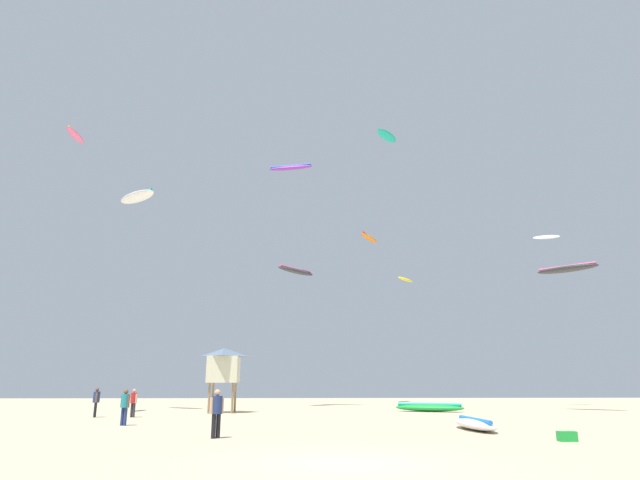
{
  "coord_description": "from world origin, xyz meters",
  "views": [
    {
      "loc": [
        -1.15,
        -13.46,
        1.82
      ],
      "look_at": [
        0.0,
        14.98,
        9.56
      ],
      "focal_mm": 29.77,
      "sensor_mm": 36.0,
      "label": 1
    }
  ],
  "objects_px": {
    "kite_aloft_2": "(405,279)",
    "lifeguard_tower": "(224,365)",
    "cooler_box": "(567,436)",
    "person_foreground": "(217,409)",
    "person_left": "(134,401)",
    "person_midground": "(125,404)",
    "kite_aloft_1": "(369,238)",
    "person_right": "(96,400)",
    "kite_aloft_0": "(567,269)",
    "kite_aloft_3": "(296,271)",
    "kite_aloft_5": "(387,136)",
    "kite_aloft_4": "(75,135)",
    "kite_aloft_8": "(291,168)",
    "kite_grounded_near": "(429,408)",
    "kite_aloft_6": "(546,237)",
    "kite_grounded_mid": "(475,424)",
    "kite_aloft_7": "(137,197)"
  },
  "relations": [
    {
      "from": "person_left",
      "to": "lifeguard_tower",
      "type": "bearing_deg",
      "value": -8.72
    },
    {
      "from": "kite_grounded_mid",
      "to": "kite_aloft_7",
      "type": "height_order",
      "value": "kite_aloft_7"
    },
    {
      "from": "person_left",
      "to": "kite_aloft_0",
      "type": "relative_size",
      "value": 0.4
    },
    {
      "from": "kite_aloft_2",
      "to": "lifeguard_tower",
      "type": "bearing_deg",
      "value": -177.12
    },
    {
      "from": "kite_aloft_3",
      "to": "kite_aloft_0",
      "type": "bearing_deg",
      "value": -24.77
    },
    {
      "from": "kite_aloft_1",
      "to": "kite_aloft_6",
      "type": "xyz_separation_m",
      "value": [
        15.08,
        -8.41,
        -2.06
      ]
    },
    {
      "from": "kite_grounded_near",
      "to": "kite_aloft_5",
      "type": "relative_size",
      "value": 1.92
    },
    {
      "from": "cooler_box",
      "to": "kite_aloft_0",
      "type": "relative_size",
      "value": 0.14
    },
    {
      "from": "person_midground",
      "to": "kite_aloft_5",
      "type": "distance_m",
      "value": 28.22
    },
    {
      "from": "kite_aloft_0",
      "to": "kite_aloft_7",
      "type": "xyz_separation_m",
      "value": [
        -31.99,
        2.11,
        5.84
      ]
    },
    {
      "from": "person_foreground",
      "to": "person_right",
      "type": "xyz_separation_m",
      "value": [
        -8.61,
        12.3,
        -0.01
      ]
    },
    {
      "from": "person_midground",
      "to": "kite_aloft_3",
      "type": "xyz_separation_m",
      "value": [
        7.61,
        20.33,
        10.54
      ]
    },
    {
      "from": "person_midground",
      "to": "kite_aloft_4",
      "type": "height_order",
      "value": "kite_aloft_4"
    },
    {
      "from": "kite_grounded_mid",
      "to": "kite_aloft_1",
      "type": "bearing_deg",
      "value": 89.68
    },
    {
      "from": "cooler_box",
      "to": "kite_aloft_0",
      "type": "xyz_separation_m",
      "value": [
        10.61,
        18.74,
        9.72
      ]
    },
    {
      "from": "cooler_box",
      "to": "kite_aloft_2",
      "type": "xyz_separation_m",
      "value": [
        -1.19,
        19.06,
        8.91
      ]
    },
    {
      "from": "person_midground",
      "to": "kite_aloft_5",
      "type": "height_order",
      "value": "kite_aloft_5"
    },
    {
      "from": "cooler_box",
      "to": "person_midground",
      "type": "bearing_deg",
      "value": 155.8
    },
    {
      "from": "kite_grounded_near",
      "to": "kite_aloft_1",
      "type": "xyz_separation_m",
      "value": [
        -1.52,
        16.64,
        16.53
      ]
    },
    {
      "from": "kite_aloft_1",
      "to": "kite_aloft_4",
      "type": "relative_size",
      "value": 1.67
    },
    {
      "from": "kite_aloft_7",
      "to": "kite_aloft_3",
      "type": "bearing_deg",
      "value": 29.69
    },
    {
      "from": "person_left",
      "to": "kite_aloft_3",
      "type": "bearing_deg",
      "value": 1.77
    },
    {
      "from": "person_foreground",
      "to": "kite_aloft_0",
      "type": "relative_size",
      "value": 0.42
    },
    {
      "from": "kite_grounded_near",
      "to": "kite_grounded_mid",
      "type": "relative_size",
      "value": 1.19
    },
    {
      "from": "kite_aloft_2",
      "to": "kite_aloft_8",
      "type": "distance_m",
      "value": 15.82
    },
    {
      "from": "kite_aloft_2",
      "to": "kite_aloft_5",
      "type": "relative_size",
      "value": 0.77
    },
    {
      "from": "lifeguard_tower",
      "to": "kite_aloft_1",
      "type": "distance_m",
      "value": 25.47
    },
    {
      "from": "kite_grounded_mid",
      "to": "kite_aloft_0",
      "type": "distance_m",
      "value": 21.1
    },
    {
      "from": "kite_aloft_1",
      "to": "kite_aloft_7",
      "type": "height_order",
      "value": "kite_aloft_1"
    },
    {
      "from": "kite_aloft_3",
      "to": "person_right",
      "type": "bearing_deg",
      "value": -128.54
    },
    {
      "from": "person_midground",
      "to": "kite_aloft_1",
      "type": "bearing_deg",
      "value": 1.32
    },
    {
      "from": "kite_aloft_4",
      "to": "kite_aloft_5",
      "type": "height_order",
      "value": "kite_aloft_5"
    },
    {
      "from": "kite_aloft_3",
      "to": "kite_aloft_5",
      "type": "height_order",
      "value": "kite_aloft_5"
    },
    {
      "from": "kite_aloft_8",
      "to": "person_foreground",
      "type": "bearing_deg",
      "value": -94.68
    },
    {
      "from": "cooler_box",
      "to": "person_foreground",
      "type": "bearing_deg",
      "value": 172.64
    },
    {
      "from": "kite_aloft_6",
      "to": "kite_aloft_2",
      "type": "bearing_deg",
      "value": -150.35
    },
    {
      "from": "lifeguard_tower",
      "to": "kite_aloft_6",
      "type": "height_order",
      "value": "kite_aloft_6"
    },
    {
      "from": "kite_aloft_0",
      "to": "kite_aloft_8",
      "type": "distance_m",
      "value": 24.01
    },
    {
      "from": "kite_aloft_4",
      "to": "kite_aloft_8",
      "type": "xyz_separation_m",
      "value": [
        14.73,
        9.96,
        2.07
      ]
    },
    {
      "from": "person_midground",
      "to": "kite_aloft_2",
      "type": "height_order",
      "value": "kite_aloft_2"
    },
    {
      "from": "person_foreground",
      "to": "kite_aloft_0",
      "type": "distance_m",
      "value": 29.56
    },
    {
      "from": "kite_grounded_near",
      "to": "kite_aloft_8",
      "type": "xyz_separation_m",
      "value": [
        -9.79,
        6.66,
        20.23
      ]
    },
    {
      "from": "kite_aloft_2",
      "to": "person_left",
      "type": "bearing_deg",
      "value": -162.69
    },
    {
      "from": "person_foreground",
      "to": "kite_grounded_mid",
      "type": "bearing_deg",
      "value": -113.54
    },
    {
      "from": "person_left",
      "to": "person_right",
      "type": "distance_m",
      "value": 2.12
    },
    {
      "from": "person_right",
      "to": "kite_aloft_8",
      "type": "relative_size",
      "value": 0.39
    },
    {
      "from": "kite_aloft_1",
      "to": "kite_aloft_3",
      "type": "distance_m",
      "value": 12.37
    },
    {
      "from": "person_right",
      "to": "cooler_box",
      "type": "xyz_separation_m",
      "value": [
        20.3,
        -13.81,
        -0.79
      ]
    },
    {
      "from": "kite_aloft_1",
      "to": "kite_aloft_6",
      "type": "bearing_deg",
      "value": -29.15
    },
    {
      "from": "person_midground",
      "to": "kite_aloft_0",
      "type": "height_order",
      "value": "kite_aloft_0"
    }
  ]
}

